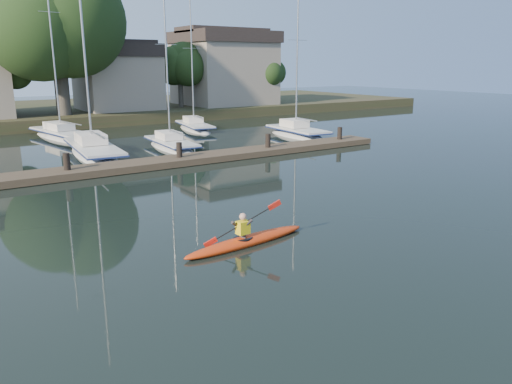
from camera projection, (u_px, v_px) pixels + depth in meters
ground at (293, 251)px, 14.80m from camera, size 160.00×160.00×0.00m
kayak at (246, 239)px, 15.33m from camera, size 4.57×1.02×1.45m
dock at (127, 166)px, 25.98m from camera, size 34.00×2.00×1.80m
sailboat_2 at (94, 159)px, 30.24m from camera, size 3.12×9.82×15.98m
sailboat_3 at (171, 151)px, 32.74m from camera, size 2.35×7.18×11.39m
sailboat_4 at (297, 139)px, 38.09m from camera, size 2.78×7.41×12.33m
sailboat_6 at (63, 141)px, 36.96m from camera, size 3.59×9.79×15.24m
sailboat_7 at (195, 132)px, 41.78m from camera, size 3.14×7.31×11.44m
shore at (44, 87)px, 47.18m from camera, size 90.00×25.25×12.75m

